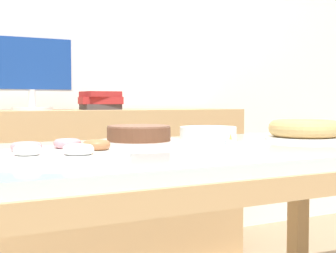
{
  "coord_description": "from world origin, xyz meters",
  "views": [
    {
      "loc": [
        -0.78,
        -1.28,
        0.9
      ],
      "look_at": [
        -0.07,
        0.11,
        0.81
      ],
      "focal_mm": 50.0,
      "sensor_mm": 36.0,
      "label": 1
    }
  ],
  "objects_px": {
    "tealight_left_edge": "(231,141)",
    "computer_monitor": "(32,73)",
    "pastry_platter": "(60,152)",
    "plate_stack": "(208,133)",
    "cake_golden_bundt": "(304,130)",
    "book_stack": "(100,100)",
    "cake_chocolate_round": "(139,136)"
  },
  "relations": [
    {
      "from": "plate_stack",
      "to": "tealight_left_edge",
      "type": "relative_size",
      "value": 5.25
    },
    {
      "from": "pastry_platter",
      "to": "plate_stack",
      "type": "height_order",
      "value": "plate_stack"
    },
    {
      "from": "pastry_platter",
      "to": "cake_chocolate_round",
      "type": "bearing_deg",
      "value": 35.42
    },
    {
      "from": "cake_golden_bundt",
      "to": "book_stack",
      "type": "bearing_deg",
      "value": 110.39
    },
    {
      "from": "cake_chocolate_round",
      "to": "pastry_platter",
      "type": "bearing_deg",
      "value": -144.58
    },
    {
      "from": "book_stack",
      "to": "plate_stack",
      "type": "distance_m",
      "value": 0.97
    },
    {
      "from": "cake_chocolate_round",
      "to": "plate_stack",
      "type": "relative_size",
      "value": 1.49
    },
    {
      "from": "cake_golden_bundt",
      "to": "computer_monitor",
      "type": "bearing_deg",
      "value": 124.9
    },
    {
      "from": "cake_golden_bundt",
      "to": "pastry_platter",
      "type": "relative_size",
      "value": 0.79
    },
    {
      "from": "tealight_left_edge",
      "to": "computer_monitor",
      "type": "bearing_deg",
      "value": 110.94
    },
    {
      "from": "computer_monitor",
      "to": "book_stack",
      "type": "xyz_separation_m",
      "value": [
        0.36,
        0.0,
        -0.14
      ]
    },
    {
      "from": "book_stack",
      "to": "tealight_left_edge",
      "type": "xyz_separation_m",
      "value": [
        0.07,
        -1.14,
        -0.14
      ]
    },
    {
      "from": "book_stack",
      "to": "pastry_platter",
      "type": "height_order",
      "value": "book_stack"
    },
    {
      "from": "cake_chocolate_round",
      "to": "tealight_left_edge",
      "type": "height_order",
      "value": "cake_chocolate_round"
    },
    {
      "from": "cake_golden_bundt",
      "to": "tealight_left_edge",
      "type": "height_order",
      "value": "cake_golden_bundt"
    },
    {
      "from": "computer_monitor",
      "to": "cake_chocolate_round",
      "type": "xyz_separation_m",
      "value": [
        0.16,
        -1.0,
        -0.26
      ]
    },
    {
      "from": "plate_stack",
      "to": "pastry_platter",
      "type": "bearing_deg",
      "value": -156.31
    },
    {
      "from": "book_stack",
      "to": "cake_golden_bundt",
      "type": "relative_size",
      "value": 0.81
    },
    {
      "from": "plate_stack",
      "to": "book_stack",
      "type": "bearing_deg",
      "value": 95.52
    },
    {
      "from": "book_stack",
      "to": "cake_chocolate_round",
      "type": "bearing_deg",
      "value": -101.61
    },
    {
      "from": "computer_monitor",
      "to": "cake_golden_bundt",
      "type": "xyz_separation_m",
      "value": [
        0.78,
        -1.12,
        -0.25
      ]
    },
    {
      "from": "computer_monitor",
      "to": "cake_chocolate_round",
      "type": "distance_m",
      "value": 1.05
    },
    {
      "from": "cake_chocolate_round",
      "to": "computer_monitor",
      "type": "bearing_deg",
      "value": 98.95
    },
    {
      "from": "computer_monitor",
      "to": "cake_chocolate_round",
      "type": "relative_size",
      "value": 1.36
    },
    {
      "from": "cake_golden_bundt",
      "to": "plate_stack",
      "type": "distance_m",
      "value": 0.36
    },
    {
      "from": "tealight_left_edge",
      "to": "pastry_platter",
      "type": "bearing_deg",
      "value": -171.11
    },
    {
      "from": "cake_chocolate_round",
      "to": "plate_stack",
      "type": "distance_m",
      "value": 0.3
    },
    {
      "from": "cake_golden_bundt",
      "to": "plate_stack",
      "type": "xyz_separation_m",
      "value": [
        -0.32,
        0.16,
        -0.01
      ]
    },
    {
      "from": "book_stack",
      "to": "plate_stack",
      "type": "bearing_deg",
      "value": -84.48
    },
    {
      "from": "cake_golden_bundt",
      "to": "tealight_left_edge",
      "type": "xyz_separation_m",
      "value": [
        -0.34,
        -0.02,
        -0.03
      ]
    },
    {
      "from": "computer_monitor",
      "to": "pastry_platter",
      "type": "distance_m",
      "value": 1.27
    },
    {
      "from": "pastry_platter",
      "to": "plate_stack",
      "type": "relative_size",
      "value": 1.75
    }
  ]
}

